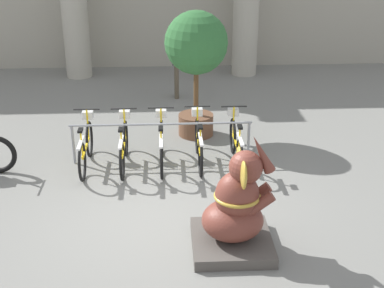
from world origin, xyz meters
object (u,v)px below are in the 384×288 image
Objects in this scene: bicycle_1 at (124,145)px; bicycle_4 at (236,143)px; bicycle_3 at (199,143)px; elephant_statue at (236,211)px; bicycle_2 at (161,144)px; person_pedestrian at (176,56)px; bicycle_0 at (86,146)px; potted_tree at (196,52)px.

bicycle_1 is 2.05m from bicycle_4.
bicycle_4 is at bearing -3.11° from bicycle_3.
bicycle_4 is 2.71m from elephant_statue.
bicycle_1 and bicycle_4 have the same top height.
bicycle_2 is 3.88m from person_pedestrian.
bicycle_0 is at bearing -178.47° from bicycle_3.
bicycle_3 is at bearing 176.89° from bicycle_4.
bicycle_0 is at bearing -145.65° from potted_tree.
bicycle_3 is (2.05, 0.05, 0.00)m from bicycle_0.
potted_tree is at bearing 115.01° from bicycle_4.
bicycle_3 is 0.68m from bicycle_4.
elephant_statue reaches higher than bicycle_1.
bicycle_0 and bicycle_2 have the same top height.
person_pedestrian is at bearing 104.67° from bicycle_4.
potted_tree reaches higher than bicycle_4.
bicycle_3 is 1.00× the size of bicycle_4.
person_pedestrian is (0.37, 3.81, 0.66)m from bicycle_2.
bicycle_1 is 1.00× the size of bicycle_3.
potted_tree reaches higher than person_pedestrian.
elephant_statue is at bearing -84.29° from person_pedestrian.
bicycle_3 is (0.68, 0.04, 0.00)m from bicycle_2.
person_pedestrian is at bearing 98.11° from potted_tree.
elephant_statue is (0.34, -2.72, 0.18)m from bicycle_3.
bicycle_4 is 0.95× the size of person_pedestrian.
potted_tree is at bearing -81.89° from person_pedestrian.
bicycle_4 is 3.99m from person_pedestrian.
bicycle_4 is (2.05, 0.02, 0.00)m from bicycle_1.
bicycle_1 is at bearing 122.49° from elephant_statue.
elephant_statue is (2.38, -2.67, 0.18)m from bicycle_0.
elephant_statue is 0.67× the size of potted_tree.
bicycle_2 is 2.08m from potted_tree.
bicycle_0 is 0.65× the size of potted_tree.
bicycle_0 is 1.00× the size of bicycle_1.
bicycle_4 is (0.68, -0.04, 0.00)m from bicycle_3.
person_pedestrian is at bearing 95.71° from elephant_statue.
elephant_statue is (1.70, -2.67, 0.18)m from bicycle_1.
bicycle_1 is (0.68, 0.00, 0.00)m from bicycle_0.
bicycle_1 and bicycle_3 have the same top height.
bicycle_0 and bicycle_1 have the same top height.
bicycle_0 and bicycle_3 have the same top height.
bicycle_4 is at bearing 0.20° from bicycle_2.
bicycle_2 is 0.95× the size of person_pedestrian.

